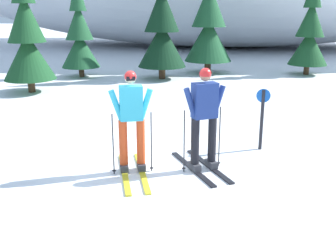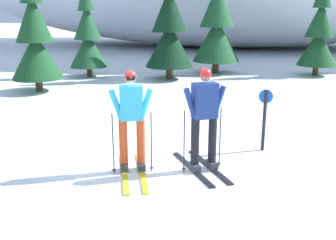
{
  "view_description": "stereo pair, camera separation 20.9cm",
  "coord_description": "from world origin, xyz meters",
  "px_view_note": "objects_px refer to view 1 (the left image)",
  "views": [
    {
      "loc": [
        1.66,
        -6.67,
        2.85
      ],
      "look_at": [
        0.57,
        -0.09,
        0.95
      ],
      "focal_mm": 42.52,
      "sensor_mm": 36.0,
      "label": 1
    },
    {
      "loc": [
        1.87,
        -6.63,
        2.85
      ],
      "look_at": [
        0.57,
        -0.09,
        0.95
      ],
      "focal_mm": 42.52,
      "sensor_mm": 36.0,
      "label": 2
    }
  ],
  "objects_px": {
    "skier_cyan_jacket": "(132,121)",
    "pine_tree_center": "(162,26)",
    "pine_tree_center_right": "(209,22)",
    "trail_marker_post": "(262,115)",
    "pine_tree_far_right": "(310,32)",
    "pine_tree_far_left": "(27,37)",
    "pine_tree_center_left": "(79,35)",
    "skier_navy_jacket": "(204,117)"
  },
  "relations": [
    {
      "from": "skier_cyan_jacket",
      "to": "pine_tree_center",
      "type": "height_order",
      "value": "pine_tree_center"
    },
    {
      "from": "pine_tree_center_right",
      "to": "trail_marker_post",
      "type": "xyz_separation_m",
      "value": [
        1.76,
        -9.77,
        -1.51
      ]
    },
    {
      "from": "trail_marker_post",
      "to": "pine_tree_far_right",
      "type": "bearing_deg",
      "value": 75.86
    },
    {
      "from": "pine_tree_far_left",
      "to": "trail_marker_post",
      "type": "relative_size",
      "value": 3.55
    },
    {
      "from": "pine_tree_far_left",
      "to": "pine_tree_center_left",
      "type": "xyz_separation_m",
      "value": [
        0.55,
        3.28,
        -0.18
      ]
    },
    {
      "from": "pine_tree_center_left",
      "to": "pine_tree_center",
      "type": "relative_size",
      "value": 0.82
    },
    {
      "from": "skier_navy_jacket",
      "to": "pine_tree_far_left",
      "type": "distance_m",
      "value": 8.74
    },
    {
      "from": "skier_cyan_jacket",
      "to": "pine_tree_far_left",
      "type": "distance_m",
      "value": 8.09
    },
    {
      "from": "pine_tree_center_right",
      "to": "pine_tree_center",
      "type": "bearing_deg",
      "value": -133.69
    },
    {
      "from": "skier_cyan_jacket",
      "to": "pine_tree_center",
      "type": "relative_size",
      "value": 0.36
    },
    {
      "from": "pine_tree_far_left",
      "to": "trail_marker_post",
      "type": "bearing_deg",
      "value": -31.49
    },
    {
      "from": "pine_tree_far_left",
      "to": "pine_tree_far_right",
      "type": "bearing_deg",
      "value": 28.53
    },
    {
      "from": "pine_tree_center_left",
      "to": "trail_marker_post",
      "type": "relative_size",
      "value": 3.22
    },
    {
      "from": "pine_tree_far_left",
      "to": "trail_marker_post",
      "type": "distance_m",
      "value": 8.86
    },
    {
      "from": "skier_cyan_jacket",
      "to": "skier_navy_jacket",
      "type": "distance_m",
      "value": 1.27
    },
    {
      "from": "skier_navy_jacket",
      "to": "pine_tree_far_right",
      "type": "height_order",
      "value": "pine_tree_far_right"
    },
    {
      "from": "pine_tree_center_right",
      "to": "skier_navy_jacket",
      "type": "bearing_deg",
      "value": -86.52
    },
    {
      "from": "skier_navy_jacket",
      "to": "skier_cyan_jacket",
      "type": "bearing_deg",
      "value": -167.09
    },
    {
      "from": "skier_cyan_jacket",
      "to": "pine_tree_center_right",
      "type": "height_order",
      "value": "pine_tree_center_right"
    },
    {
      "from": "pine_tree_center_left",
      "to": "trail_marker_post",
      "type": "height_order",
      "value": "pine_tree_center_left"
    },
    {
      "from": "skier_cyan_jacket",
      "to": "pine_tree_far_left",
      "type": "relative_size",
      "value": 0.4
    },
    {
      "from": "skier_cyan_jacket",
      "to": "pine_tree_center_right",
      "type": "relative_size",
      "value": 0.34
    },
    {
      "from": "pine_tree_far_left",
      "to": "trail_marker_post",
      "type": "xyz_separation_m",
      "value": [
        7.49,
        -4.59,
        -1.16
      ]
    },
    {
      "from": "pine_tree_far_left",
      "to": "pine_tree_center_right",
      "type": "height_order",
      "value": "pine_tree_center_right"
    },
    {
      "from": "skier_navy_jacket",
      "to": "trail_marker_post",
      "type": "height_order",
      "value": "skier_navy_jacket"
    },
    {
      "from": "skier_cyan_jacket",
      "to": "trail_marker_post",
      "type": "relative_size",
      "value": 1.44
    },
    {
      "from": "pine_tree_center_left",
      "to": "pine_tree_center",
      "type": "distance_m",
      "value": 3.46
    },
    {
      "from": "pine_tree_center_right",
      "to": "pine_tree_far_right",
      "type": "distance_m",
      "value": 4.32
    },
    {
      "from": "skier_navy_jacket",
      "to": "pine_tree_center_right",
      "type": "height_order",
      "value": "pine_tree_center_right"
    },
    {
      "from": "trail_marker_post",
      "to": "pine_tree_center_right",
      "type": "bearing_deg",
      "value": 100.22
    },
    {
      "from": "skier_navy_jacket",
      "to": "pine_tree_far_right",
      "type": "relative_size",
      "value": 0.43
    },
    {
      "from": "skier_navy_jacket",
      "to": "trail_marker_post",
      "type": "relative_size",
      "value": 1.46
    },
    {
      "from": "pine_tree_far_left",
      "to": "trail_marker_post",
      "type": "height_order",
      "value": "pine_tree_far_left"
    },
    {
      "from": "pine_tree_center_left",
      "to": "pine_tree_center_right",
      "type": "distance_m",
      "value": 5.55
    },
    {
      "from": "pine_tree_far_left",
      "to": "pine_tree_center_right",
      "type": "xyz_separation_m",
      "value": [
        5.73,
        5.18,
        0.34
      ]
    },
    {
      "from": "pine_tree_center",
      "to": "trail_marker_post",
      "type": "height_order",
      "value": "pine_tree_center"
    },
    {
      "from": "skier_cyan_jacket",
      "to": "trail_marker_post",
      "type": "xyz_separation_m",
      "value": [
        2.32,
        1.57,
        -0.22
      ]
    },
    {
      "from": "skier_cyan_jacket",
      "to": "pine_tree_center",
      "type": "distance_m",
      "value": 9.66
    },
    {
      "from": "pine_tree_far_left",
      "to": "pine_tree_center",
      "type": "distance_m",
      "value": 5.22
    },
    {
      "from": "pine_tree_far_left",
      "to": "pine_tree_center",
      "type": "xyz_separation_m",
      "value": [
        3.99,
        3.36,
        0.21
      ]
    },
    {
      "from": "skier_cyan_jacket",
      "to": "pine_tree_center_left",
      "type": "height_order",
      "value": "pine_tree_center_left"
    },
    {
      "from": "pine_tree_center",
      "to": "pine_tree_far_right",
      "type": "relative_size",
      "value": 1.17
    }
  ]
}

